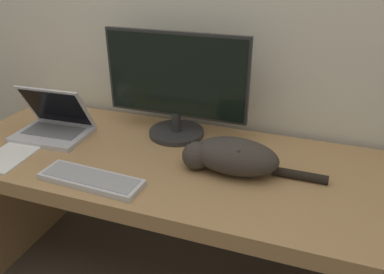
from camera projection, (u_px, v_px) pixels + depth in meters
name	position (u px, v px, depth m)	size (l,w,h in m)	color
desk	(165.00, 186.00, 1.51)	(1.72, 0.69, 0.71)	#A37A4C
monitor	(176.00, 86.00, 1.53)	(0.61, 0.24, 0.44)	#282828
laptop	(54.00, 126.00, 1.60)	(0.31, 0.24, 0.21)	#B7B7BC
external_keyboard	(91.00, 179.00, 1.29)	(0.38, 0.13, 0.02)	#BCBCC1
cat	(232.00, 156.00, 1.33)	(0.51, 0.17, 0.13)	#332D28
paper_notepad	(8.00, 157.00, 1.44)	(0.17, 0.23, 0.01)	white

